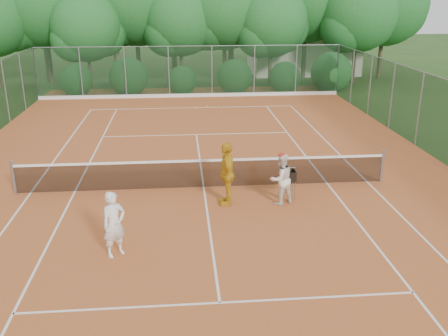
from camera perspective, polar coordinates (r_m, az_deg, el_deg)
The scene contains 14 objects.
ground at distance 16.25m, azimuth -2.33°, elevation -2.31°, with size 120.00×120.00×0.00m, color #244117.
clay_court at distance 16.24m, azimuth -2.33°, elevation -2.28°, with size 18.00×36.00×0.02m, color #B55A29.
club_building at distance 40.51m, azimuth 8.96°, elevation 12.85°, with size 8.00×5.00×3.00m, color beige.
tennis_net at distance 16.06m, azimuth -2.36°, elevation -0.55°, with size 11.97×0.10×1.10m.
player_white at distance 12.17m, azimuth -12.44°, elevation -6.29°, with size 0.59×0.39×1.62m, color white.
player_center_grp at distance 14.86m, azimuth 6.54°, elevation -1.22°, with size 0.93×0.85×1.59m.
player_yellow at distance 14.68m, azimuth 0.32°, elevation -0.63°, with size 1.13×0.47×1.92m, color gold.
ball_hopper at distance 15.36m, azimuth 7.43°, elevation -0.94°, with size 0.38×0.38×0.87m.
stray_ball_a at distance 26.48m, azimuth -0.30°, elevation 6.45°, with size 0.07×0.07×0.07m, color #CEDB33.
stray_ball_b at distance 27.84m, azimuth -1.95°, elevation 7.08°, with size 0.07×0.07×0.07m, color yellow.
stray_ball_c at distance 27.23m, azimuth -3.29°, elevation 6.78°, with size 0.07×0.07×0.07m, color #CCDD33.
court_markings at distance 16.24m, azimuth -2.33°, elevation -2.23°, with size 11.03×23.83×0.01m.
fence_back at distance 30.41m, azimuth -3.85°, elevation 10.92°, with size 18.07×0.07×3.00m.
tropical_treeline at distance 35.37m, azimuth -1.79°, elevation 18.00°, with size 32.10×8.49×15.03m.
Camera 1 is at (-0.69, -15.07, 6.03)m, focal length 40.00 mm.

